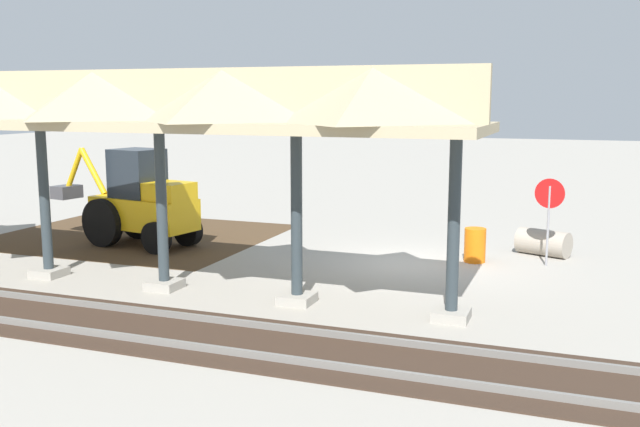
# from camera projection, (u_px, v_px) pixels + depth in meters

# --- Properties ---
(ground_plane) EXTENTS (120.00, 120.00, 0.00)m
(ground_plane) POSITION_uv_depth(u_px,v_px,m) (410.00, 264.00, 18.53)
(ground_plane) COLOR #9E998E
(dirt_work_zone) EXTENTS (8.30, 7.00, 0.01)m
(dirt_work_zone) POSITION_uv_depth(u_px,v_px,m) (136.00, 235.00, 22.39)
(dirt_work_zone) COLOR #4C3823
(dirt_work_zone) RESTS_ON ground
(platform_canopy) EXTENTS (20.70, 3.20, 4.90)m
(platform_canopy) POSITION_uv_depth(u_px,v_px,m) (38.00, 103.00, 16.60)
(platform_canopy) COLOR #9E998E
(platform_canopy) RESTS_ON ground
(rail_tracks) EXTENTS (60.00, 2.58, 0.15)m
(rail_tracks) POSITION_uv_depth(u_px,v_px,m) (316.00, 350.00, 12.15)
(rail_tracks) COLOR slate
(rail_tracks) RESTS_ON ground
(stop_sign) EXTENTS (0.75, 0.20, 2.26)m
(stop_sign) POSITION_uv_depth(u_px,v_px,m) (549.00, 203.00, 18.11)
(stop_sign) COLOR gray
(stop_sign) RESTS_ON ground
(backhoe) EXTENTS (5.31, 2.23, 2.82)m
(backhoe) POSITION_uv_depth(u_px,v_px,m) (140.00, 202.00, 20.75)
(backhoe) COLOR #EAB214
(backhoe) RESTS_ON ground
(dirt_mound) EXTENTS (4.24, 4.24, 1.63)m
(dirt_mound) POSITION_uv_depth(u_px,v_px,m) (128.00, 227.00, 23.91)
(dirt_mound) COLOR #4C3823
(dirt_mound) RESTS_ON ground
(concrete_pipe) EXTENTS (1.55, 1.18, 0.72)m
(concrete_pipe) POSITION_uv_depth(u_px,v_px,m) (543.00, 242.00, 19.52)
(concrete_pipe) COLOR #9E9384
(concrete_pipe) RESTS_ON ground
(traffic_barrel) EXTENTS (0.56, 0.56, 0.90)m
(traffic_barrel) POSITION_uv_depth(u_px,v_px,m) (475.00, 245.00, 18.73)
(traffic_barrel) COLOR orange
(traffic_barrel) RESTS_ON ground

